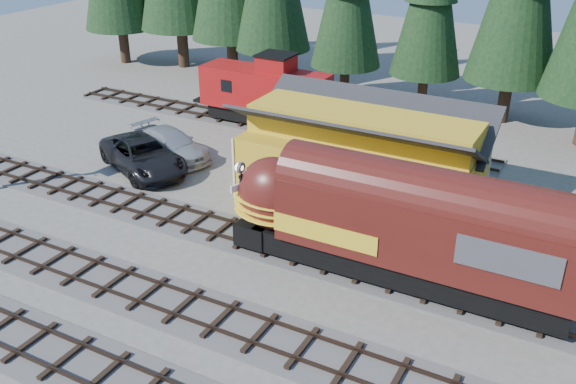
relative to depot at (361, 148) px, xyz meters
The scene contains 8 objects.
ground 10.91m from the depot, 89.99° to the right, with size 120.00×120.00×0.00m, color #6B665B.
track_siding 12.28m from the depot, 33.02° to the right, with size 68.00×3.20×0.33m.
track_spur 12.83m from the depot, 143.13° to the left, with size 32.00×3.20×0.33m.
depot is the anchor object (origin of this frame).
locomotive 7.58m from the depot, 59.31° to the right, with size 15.21×3.02×4.14m.
caboose 12.62m from the depot, 143.50° to the left, with size 9.09×2.64×4.73m.
pickup_truck_a 13.03m from the depot, 168.52° to the right, with size 3.17×6.87×1.91m, color black.
pickup_truck_b 12.58m from the depot, behind, with size 2.44×6.01×1.74m, color #B2B6BA.
Camera 1 is at (11.33, -18.54, 15.52)m, focal length 40.00 mm.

